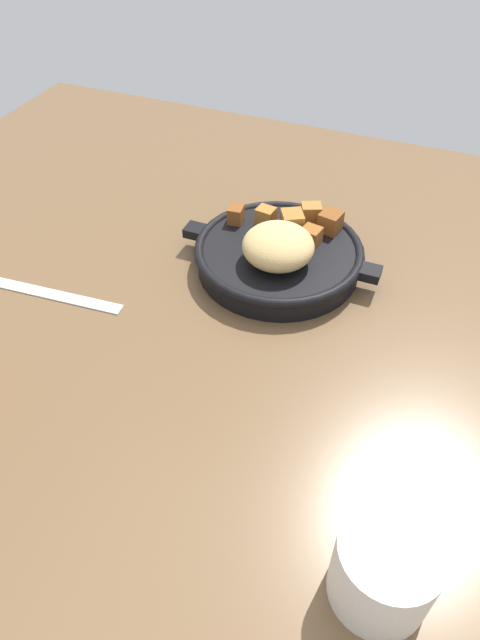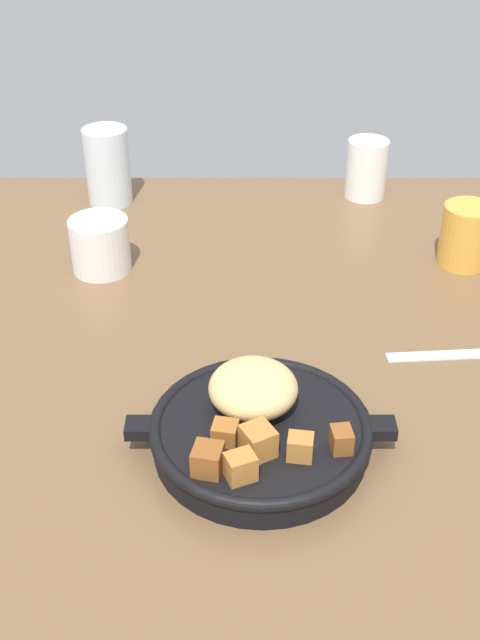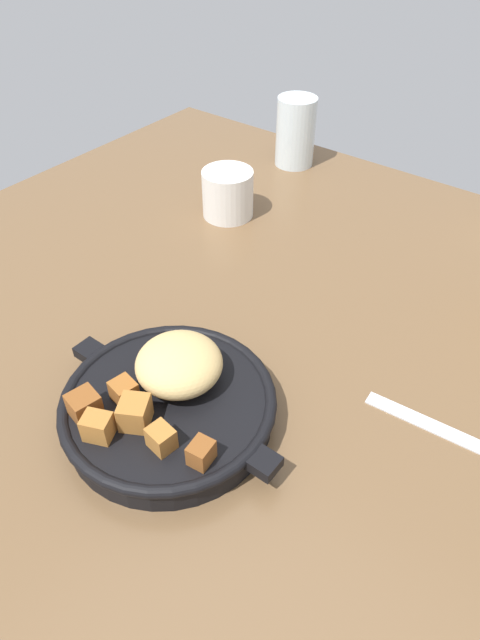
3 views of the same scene
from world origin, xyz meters
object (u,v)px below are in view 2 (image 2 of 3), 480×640
(water_glass_tall, at_px, (104,166))
(white_creamer_pitcher, at_px, (363,169))
(butter_knife, at_px, (464,353))
(ceramic_mug_white, at_px, (97,245))
(juice_glass_amber, at_px, (463,235))
(cast_iron_skillet, at_px, (257,427))

(water_glass_tall, distance_m, white_creamer_pitcher, 0.39)
(butter_knife, height_order, ceramic_mug_white, ceramic_mug_white)
(white_creamer_pitcher, distance_m, juice_glass_amber, 0.23)
(butter_knife, relative_size, juice_glass_amber, 2.20)
(cast_iron_skillet, height_order, juice_glass_amber, juice_glass_amber)
(water_glass_tall, bearing_deg, ceramic_mug_white, -85.26)
(water_glass_tall, bearing_deg, juice_glass_amber, -21.19)
(butter_knife, relative_size, ceramic_mug_white, 2.36)
(white_creamer_pitcher, bearing_deg, cast_iron_skillet, -107.07)
(ceramic_mug_white, relative_size, juice_glass_amber, 0.93)
(butter_knife, height_order, white_creamer_pitcher, white_creamer_pitcher)
(water_glass_tall, xyz_separation_m, white_creamer_pitcher, (0.39, 0.02, -0.01))
(ceramic_mug_white, relative_size, white_creamer_pitcher, 0.85)
(white_creamer_pitcher, bearing_deg, water_glass_tall, -177.11)
(butter_knife, distance_m, white_creamer_pitcher, 0.42)
(cast_iron_skillet, xyz_separation_m, ceramic_mug_white, (-0.20, 0.34, 0.01))
(cast_iron_skillet, bearing_deg, ceramic_mug_white, 120.19)
(ceramic_mug_white, bearing_deg, butter_knife, -23.93)
(cast_iron_skillet, xyz_separation_m, juice_glass_amber, (0.27, 0.35, 0.02))
(butter_knife, xyz_separation_m, juice_glass_amber, (0.04, 0.21, 0.04))
(water_glass_tall, relative_size, ceramic_mug_white, 1.51)
(cast_iron_skillet, distance_m, water_glass_tall, 0.59)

